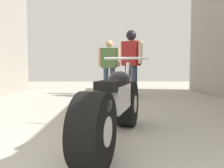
{
  "coord_description": "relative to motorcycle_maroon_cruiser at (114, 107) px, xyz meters",
  "views": [
    {
      "loc": [
        0.0,
        -0.18,
        0.79
      ],
      "look_at": [
        0.05,
        3.8,
        0.51
      ],
      "focal_mm": 36.66,
      "sensor_mm": 36.0,
      "label": 1
    }
  ],
  "objects": [
    {
      "name": "motorcycle_maroon_cruiser",
      "position": [
        0.0,
        0.0,
        0.0
      ],
      "size": [
        0.82,
        1.98,
        0.93
      ],
      "color": "black",
      "rests_on": "ground_plane"
    },
    {
      "name": "ground_plane",
      "position": [
        -0.05,
        1.66,
        -0.38
      ],
      "size": [
        18.45,
        18.45,
        0.0
      ],
      "primitive_type": "plane",
      "color": "#A8A399"
    },
    {
      "name": "mechanic_in_blue",
      "position": [
        -0.05,
        4.39,
        0.52
      ],
      "size": [
        0.64,
        0.25,
        1.6
      ],
      "color": "#384766",
      "rests_on": "ground_plane"
    },
    {
      "name": "mechanic_with_helmet",
      "position": [
        0.54,
        3.79,
        0.69
      ],
      "size": [
        0.6,
        0.55,
        1.79
      ],
      "color": "#2D3851",
      "rests_on": "ground_plane"
    }
  ]
}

